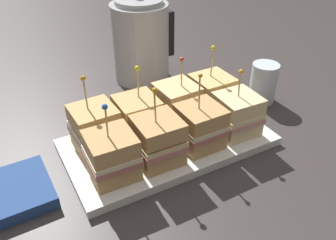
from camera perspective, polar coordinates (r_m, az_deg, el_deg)
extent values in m
plane|color=#383333|center=(0.76, 0.00, -4.13)|extent=(6.00, 6.00, 0.00)
cube|color=white|center=(0.75, 0.00, -3.83)|extent=(0.42, 0.22, 0.01)
cube|color=white|center=(0.75, 0.00, -3.29)|extent=(0.42, 0.22, 0.01)
cube|color=tan|center=(0.66, -8.82, -7.46)|extent=(0.08, 0.08, 0.03)
cube|color=#B26B60|center=(0.64, -8.99, -5.98)|extent=(0.09, 0.09, 0.01)
cube|color=beige|center=(0.64, -9.07, -5.27)|extent=(0.09, 0.09, 0.01)
cube|color=tan|center=(0.63, -9.24, -3.77)|extent=(0.08, 0.08, 0.03)
cylinder|color=tan|center=(0.60, -9.79, -0.68)|extent=(0.00, 0.01, 0.07)
sphere|color=blue|center=(0.58, -10.11, 2.08)|extent=(0.01, 0.01, 0.01)
cube|color=tan|center=(0.68, -1.60, -5.21)|extent=(0.08, 0.08, 0.03)
cube|color=tan|center=(0.67, -1.63, -3.74)|extent=(0.09, 0.09, 0.01)
cube|color=beige|center=(0.66, -1.64, -3.04)|extent=(0.09, 0.09, 0.01)
cylinder|color=red|center=(0.65, -1.07, -3.24)|extent=(0.05, 0.05, 0.00)
cube|color=tan|center=(0.65, -1.68, -1.26)|extent=(0.08, 0.08, 0.03)
cylinder|color=tan|center=(0.62, -2.08, 1.86)|extent=(0.00, 0.01, 0.08)
sphere|color=orange|center=(0.60, -2.15, 4.79)|extent=(0.01, 0.01, 0.01)
cube|color=tan|center=(0.73, 5.04, -2.77)|extent=(0.08, 0.08, 0.03)
cube|color=#B26B60|center=(0.71, 5.12, -1.34)|extent=(0.09, 0.09, 0.01)
cube|color=beige|center=(0.71, 5.16, -0.66)|extent=(0.09, 0.09, 0.01)
cube|color=tan|center=(0.69, 5.25, 0.78)|extent=(0.08, 0.08, 0.03)
cylinder|color=tan|center=(0.67, 5.05, 4.12)|extent=(0.00, 0.01, 0.08)
sphere|color=orange|center=(0.65, 5.22, 7.12)|extent=(0.01, 0.01, 0.01)
cube|color=beige|center=(0.77, 10.75, -0.76)|extent=(0.08, 0.08, 0.03)
cube|color=tan|center=(0.76, 10.92, 0.62)|extent=(0.09, 0.09, 0.01)
cube|color=beige|center=(0.75, 11.01, 1.27)|extent=(0.09, 0.09, 0.01)
cube|color=beige|center=(0.74, 11.18, 2.64)|extent=(0.08, 0.08, 0.03)
cylinder|color=tan|center=(0.73, 11.34, 5.38)|extent=(0.00, 0.01, 0.07)
sphere|color=orange|center=(0.71, 11.62, 7.61)|extent=(0.01, 0.01, 0.01)
cube|color=tan|center=(0.73, -11.40, -3.13)|extent=(0.09, 0.09, 0.03)
cube|color=#B26B60|center=(0.72, -11.59, -1.71)|extent=(0.09, 0.09, 0.01)
cube|color=beige|center=(0.71, -11.68, -1.04)|extent=(0.09, 0.09, 0.01)
cylinder|color=red|center=(0.70, -11.36, -1.19)|extent=(0.06, 0.06, 0.00)
cube|color=tan|center=(0.70, -11.92, 0.65)|extent=(0.09, 0.09, 0.03)
cylinder|color=tan|center=(0.68, -13.06, 3.82)|extent=(0.00, 0.01, 0.08)
sphere|color=orange|center=(0.66, -13.45, 6.54)|extent=(0.01, 0.01, 0.01)
cube|color=tan|center=(0.75, -4.84, -1.24)|extent=(0.08, 0.08, 0.03)
cube|color=#B26B60|center=(0.74, -4.92, 0.16)|extent=(0.09, 0.09, 0.01)
cube|color=beige|center=(0.73, -4.96, 0.83)|extent=(0.09, 0.09, 0.01)
cube|color=tan|center=(0.72, -5.04, 2.23)|extent=(0.08, 0.08, 0.03)
cylinder|color=tan|center=(0.71, -4.82, 5.65)|extent=(0.00, 0.01, 0.07)
sphere|color=yellow|center=(0.69, -4.96, 8.26)|extent=(0.01, 0.01, 0.01)
cube|color=#DBB77A|center=(0.79, 1.39, 0.78)|extent=(0.09, 0.09, 0.03)
cube|color=#B26B60|center=(0.78, 1.41, 2.15)|extent=(0.09, 0.09, 0.01)
cube|color=beige|center=(0.77, 1.42, 2.80)|extent=(0.09, 0.09, 0.01)
cylinder|color=red|center=(0.76, 1.97, 2.73)|extent=(0.05, 0.05, 0.00)
cube|color=#E8C281|center=(0.76, 1.44, 4.42)|extent=(0.09, 0.09, 0.03)
cylinder|color=tan|center=(0.74, 2.18, 7.29)|extent=(0.00, 0.01, 0.07)
sphere|color=red|center=(0.73, 2.24, 9.73)|extent=(0.01, 0.01, 0.01)
cube|color=tan|center=(0.83, 6.84, 2.30)|extent=(0.08, 0.08, 0.03)
cube|color=tan|center=(0.82, 6.94, 3.62)|extent=(0.09, 0.09, 0.01)
cube|color=beige|center=(0.81, 6.99, 4.24)|extent=(0.09, 0.09, 0.01)
cylinder|color=red|center=(0.80, 7.61, 4.20)|extent=(0.05, 0.05, 0.00)
cube|color=#E0B771|center=(0.80, 7.11, 5.80)|extent=(0.08, 0.08, 0.03)
cylinder|color=tan|center=(0.79, 7.10, 8.87)|extent=(0.00, 0.01, 0.08)
sphere|color=yellow|center=(0.77, 7.30, 11.41)|extent=(0.01, 0.01, 0.01)
cylinder|color=#B7BABF|center=(0.99, -4.43, 12.27)|extent=(0.15, 0.15, 0.21)
cylinder|color=#B7BABF|center=(0.95, -4.73, 18.45)|extent=(0.13, 0.13, 0.01)
cube|color=black|center=(1.02, 0.18, 13.72)|extent=(0.02, 0.02, 0.13)
cylinder|color=silver|center=(0.92, 15.05, 5.75)|extent=(0.07, 0.07, 0.10)
cube|color=navy|center=(0.69, -23.73, -10.63)|extent=(0.14, 0.14, 0.02)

